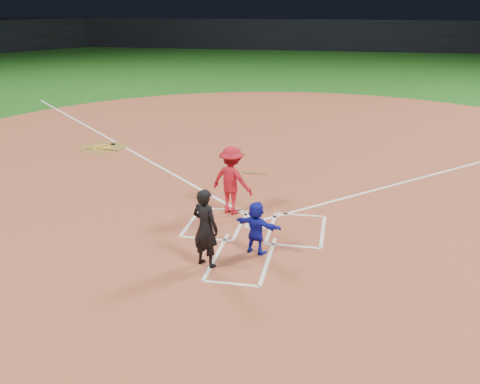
% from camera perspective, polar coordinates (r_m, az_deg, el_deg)
% --- Properties ---
extents(ground, '(120.00, 120.00, 0.00)m').
position_cam_1_polar(ground, '(12.77, 1.67, -3.72)').
color(ground, '#165014').
rests_on(ground, ground).
extents(home_plate_dirt, '(28.00, 28.00, 0.01)m').
position_cam_1_polar(home_plate_dirt, '(18.38, 4.81, 3.65)').
color(home_plate_dirt, brown).
rests_on(home_plate_dirt, ground).
extents(stadium_wall_far, '(80.00, 1.20, 3.20)m').
position_cam_1_polar(stadium_wall_far, '(59.69, 9.75, 16.16)').
color(stadium_wall_far, black).
rests_on(stadium_wall_far, ground).
extents(home_plate, '(0.60, 0.60, 0.02)m').
position_cam_1_polar(home_plate, '(12.77, 1.67, -3.63)').
color(home_plate, white).
rests_on(home_plate, home_plate_dirt).
extents(on_deck_circle, '(1.70, 1.70, 0.01)m').
position_cam_1_polar(on_deck_circle, '(20.22, -14.39, 4.62)').
color(on_deck_circle, brown).
rests_on(on_deck_circle, home_plate_dirt).
extents(on_deck_logo, '(0.80, 0.80, 0.00)m').
position_cam_1_polar(on_deck_logo, '(20.22, -14.39, 4.64)').
color(on_deck_logo, gold).
rests_on(on_deck_logo, on_deck_circle).
extents(on_deck_bat_a, '(0.54, 0.72, 0.06)m').
position_cam_1_polar(on_deck_bat_a, '(20.37, -13.72, 4.89)').
color(on_deck_bat_a, '#A5733C').
rests_on(on_deck_bat_a, on_deck_circle).
extents(on_deck_bat_b, '(0.59, 0.69, 0.06)m').
position_cam_1_polar(on_deck_bat_b, '(20.21, -15.03, 4.67)').
color(on_deck_bat_b, olive).
rests_on(on_deck_bat_b, on_deck_circle).
extents(on_deck_bat_c, '(0.84, 0.14, 0.06)m').
position_cam_1_polar(on_deck_bat_c, '(19.82, -13.97, 4.47)').
color(on_deck_bat_c, olive).
rests_on(on_deck_bat_c, on_deck_circle).
extents(bat_weight_donut, '(0.19, 0.19, 0.05)m').
position_cam_1_polar(bat_weight_donut, '(20.48, -13.42, 4.98)').
color(bat_weight_donut, black).
rests_on(bat_weight_donut, on_deck_circle).
extents(catcher, '(1.12, 0.68, 1.15)m').
position_cam_1_polar(catcher, '(11.25, 1.74, -3.81)').
color(catcher, '#151BB2').
rests_on(catcher, home_plate_dirt).
extents(umpire, '(0.71, 0.60, 1.64)m').
position_cam_1_polar(umpire, '(10.65, -3.72, -3.85)').
color(umpire, black).
rests_on(umpire, home_plate_dirt).
extents(chalk_markings, '(28.35, 17.32, 0.01)m').
position_cam_1_polar(chalk_markings, '(17.70, 4.55, 3.05)').
color(chalk_markings, white).
rests_on(chalk_markings, home_plate_dirt).
extents(batter_at_plate, '(1.49, 1.02, 1.73)m').
position_cam_1_polar(batter_at_plate, '(13.28, -0.88, 1.26)').
color(batter_at_plate, '#B11323').
rests_on(batter_at_plate, home_plate_dirt).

